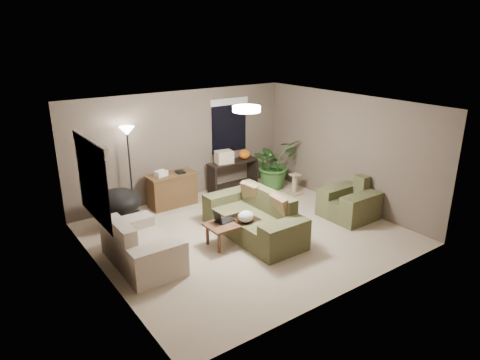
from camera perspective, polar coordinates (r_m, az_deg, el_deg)
room_shell at (r=7.96m, az=0.84°, el=0.98°), size 5.50×5.50×5.50m
main_sofa at (r=8.28m, az=1.96°, el=-5.40°), size 0.95×2.20×0.85m
throw_pillows at (r=8.28m, az=3.39°, el=-2.73°), size 0.28×1.37×0.47m
loveseat at (r=7.44m, az=-13.10°, el=-8.87°), size 0.90×1.60×0.85m
armchair at (r=9.32m, az=14.34°, el=-3.10°), size 0.95×1.00×0.85m
coffee_table at (r=7.95m, az=-1.04°, el=-5.96°), size 1.00×0.55×0.42m
laptop at (r=7.89m, az=-2.47°, el=-5.21°), size 0.37×0.27×0.24m
plastic_bag at (r=7.87m, az=0.77°, el=-4.88°), size 0.32×0.30×0.21m
desk at (r=9.72m, az=-9.02°, el=-1.28°), size 1.10×0.50×0.75m
desk_papers at (r=9.51m, az=-9.96°, el=0.91°), size 0.69×0.29×0.12m
console_table at (r=10.52m, az=-0.97°, el=0.90°), size 1.30×0.40×0.75m
pumpkin at (r=10.59m, az=0.58°, el=3.45°), size 0.37×0.37×0.23m
cardboard_box at (r=10.26m, az=-2.14°, el=3.09°), size 0.44×0.36×0.30m
papasan_chair at (r=8.85m, az=-15.86°, el=-3.28°), size 0.94×0.94×0.80m
floor_lamp at (r=9.12m, az=-14.74°, el=4.99°), size 0.32×0.32×1.91m
ceiling_fixture at (r=7.67m, az=0.88°, el=9.45°), size 0.50×0.50×0.10m
houseplant at (r=10.75m, az=4.55°, el=1.52°), size 1.12×1.25×0.97m
cat_scratching_post at (r=10.43m, az=7.28°, el=-0.71°), size 0.32×0.32×0.50m
window_left at (r=6.90m, az=-19.28°, el=1.67°), size 0.05×1.56×1.33m
window_back at (r=10.52m, az=-1.45°, el=8.48°), size 1.06×0.05×1.33m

